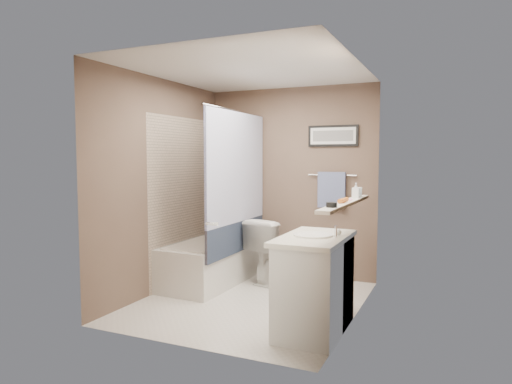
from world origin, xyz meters
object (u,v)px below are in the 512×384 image
at_px(candle_bowl_near, 332,205).
at_px(vanity, 315,286).
at_px(hair_brush_front, 343,200).
at_px(glass_jar, 358,192).
at_px(toilet, 275,250).
at_px(soap_bottle, 356,190).
at_px(bathtub, 212,262).

bearing_deg(candle_bowl_near, vanity, 136.81).
relative_size(hair_brush_front, glass_jar, 2.20).
relative_size(vanity, glass_jar, 9.00).
bearing_deg(toilet, soap_bottle, 165.66).
bearing_deg(soap_bottle, bathtub, 172.17).
relative_size(bathtub, toilet, 1.92).
relative_size(candle_bowl_near, glass_jar, 0.90).
distance_m(candle_bowl_near, hair_brush_front, 0.41).
relative_size(candle_bowl_near, soap_bottle, 0.60).
bearing_deg(bathtub, soap_bottle, -6.22).
distance_m(bathtub, vanity, 1.90).
xyz_separation_m(toilet, vanity, (0.90, -1.36, 0.01)).
relative_size(bathtub, glass_jar, 15.00).
bearing_deg(candle_bowl_near, glass_jar, 90.00).
height_order(candle_bowl_near, glass_jar, glass_jar).
distance_m(candle_bowl_near, soap_bottle, 0.95).
bearing_deg(toilet, vanity, 137.54).
bearing_deg(hair_brush_front, glass_jar, 90.00).
bearing_deg(hair_brush_front, candle_bowl_near, -90.00).
xyz_separation_m(vanity, hair_brush_front, (0.19, 0.23, 0.74)).
bearing_deg(toilet, candle_bowl_near, 139.30).
bearing_deg(soap_bottle, toilet, 151.75).
bearing_deg(bathtub, vanity, -30.88).
height_order(vanity, glass_jar, glass_jar).
bearing_deg(vanity, toilet, 123.23).
relative_size(glass_jar, soap_bottle, 0.67).
bearing_deg(bathtub, candle_bowl_near, -32.14).
relative_size(toilet, hair_brush_front, 3.56).
distance_m(bathtub, hair_brush_front, 2.14).
xyz_separation_m(bathtub, soap_bottle, (1.79, -0.25, 0.94)).
distance_m(toilet, candle_bowl_near, 2.02).
bearing_deg(soap_bottle, vanity, -103.45).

